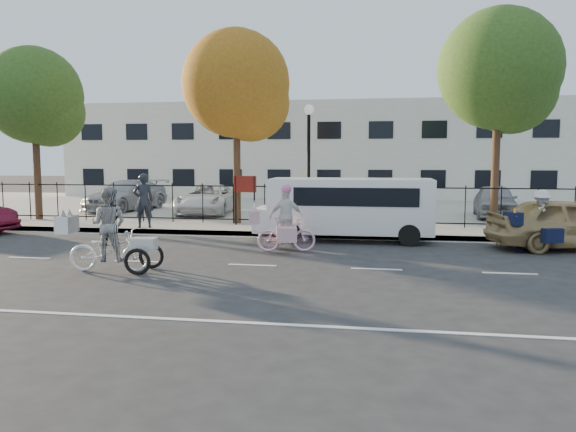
% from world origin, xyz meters
% --- Properties ---
extents(ground, '(120.00, 120.00, 0.00)m').
position_xyz_m(ground, '(0.00, 0.00, 0.00)').
color(ground, '#333334').
extents(road_markings, '(60.00, 9.52, 0.01)m').
position_xyz_m(road_markings, '(0.00, 0.00, 0.01)').
color(road_markings, silver).
rests_on(road_markings, ground).
extents(curb, '(60.00, 0.10, 0.15)m').
position_xyz_m(curb, '(0.00, 5.05, 0.07)').
color(curb, '#A8A399').
rests_on(curb, ground).
extents(sidewalk, '(60.00, 2.20, 0.15)m').
position_xyz_m(sidewalk, '(0.00, 6.10, 0.07)').
color(sidewalk, '#A8A399').
rests_on(sidewalk, ground).
extents(parking_lot, '(60.00, 15.60, 0.15)m').
position_xyz_m(parking_lot, '(0.00, 15.00, 0.07)').
color(parking_lot, '#A8A399').
rests_on(parking_lot, ground).
extents(iron_fence, '(58.00, 0.06, 1.50)m').
position_xyz_m(iron_fence, '(0.00, 7.20, 0.90)').
color(iron_fence, black).
rests_on(iron_fence, sidewalk).
extents(building, '(34.00, 10.00, 6.00)m').
position_xyz_m(building, '(0.00, 25.00, 3.00)').
color(building, silver).
rests_on(building, ground).
extents(lamppost, '(0.36, 0.36, 4.33)m').
position_xyz_m(lamppost, '(0.50, 6.80, 3.11)').
color(lamppost, black).
rests_on(lamppost, sidewalk).
extents(street_sign, '(0.85, 0.06, 1.80)m').
position_xyz_m(street_sign, '(-1.85, 6.80, 1.42)').
color(street_sign, black).
rests_on(street_sign, sidewalk).
extents(zebra_trike, '(2.29, 0.97, 1.96)m').
position_xyz_m(zebra_trike, '(-3.08, -1.27, 0.76)').
color(zebra_trike, white).
rests_on(zebra_trike, ground).
extents(unicorn_bike, '(1.91, 1.36, 1.89)m').
position_xyz_m(unicorn_bike, '(0.46, 2.07, 0.70)').
color(unicorn_bike, '#FFC2E0').
rests_on(unicorn_bike, ground).
extents(bull_bike, '(1.92, 1.36, 1.73)m').
position_xyz_m(bull_bike, '(7.44, 3.19, 0.69)').
color(bull_bike, black).
rests_on(bull_bike, ground).
extents(white_van, '(5.53, 1.91, 1.96)m').
position_xyz_m(white_van, '(2.03, 4.50, 1.08)').
color(white_van, white).
rests_on(white_van, ground).
extents(gold_sedan, '(4.64, 2.53, 1.50)m').
position_xyz_m(gold_sedan, '(8.35, 3.80, 0.75)').
color(gold_sedan, tan).
rests_on(gold_sedan, ground).
extents(pedestrian, '(0.84, 0.76, 1.92)m').
position_xyz_m(pedestrian, '(-5.18, 5.40, 1.11)').
color(pedestrian, black).
rests_on(pedestrian, sidewalk).
extents(lot_car_a, '(2.85, 5.15, 1.41)m').
position_xyz_m(lot_car_a, '(-8.73, 11.45, 0.86)').
color(lot_car_a, '#A5A8AD').
rests_on(lot_car_a, parking_lot).
extents(lot_car_b, '(2.45, 4.78, 1.29)m').
position_xyz_m(lot_car_b, '(-4.47, 10.53, 0.80)').
color(lot_car_b, white).
rests_on(lot_car_b, parking_lot).
extents(lot_car_d, '(1.98, 4.11, 1.35)m').
position_xyz_m(lot_car_d, '(7.74, 11.08, 0.83)').
color(lot_car_d, '#93949A').
rests_on(lot_car_d, parking_lot).
extents(tree_west, '(3.79, 3.79, 6.96)m').
position_xyz_m(tree_west, '(-10.35, 7.36, 4.87)').
color(tree_west, '#442D1D').
rests_on(tree_west, ground).
extents(tree_mid, '(4.00, 4.00, 7.34)m').
position_xyz_m(tree_mid, '(-2.14, 7.36, 5.14)').
color(tree_mid, '#442D1D').
rests_on(tree_mid, ground).
extents(tree_east, '(4.32, 4.32, 7.93)m').
position_xyz_m(tree_east, '(7.29, 8.26, 5.55)').
color(tree_east, '#442D1D').
rests_on(tree_east, ground).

